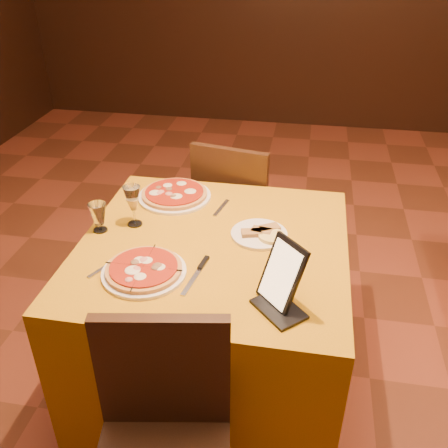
% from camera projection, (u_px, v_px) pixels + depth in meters
% --- Properties ---
extents(floor, '(6.00, 7.00, 0.01)m').
position_uv_depth(floor, '(292.00, 369.00, 2.47)').
color(floor, '#5E2D19').
rests_on(floor, ground).
extents(main_table, '(1.10, 1.10, 0.75)m').
position_uv_depth(main_table, '(214.00, 312.00, 2.26)').
color(main_table, '#BC810C').
rests_on(main_table, floor).
extents(chair_main_far, '(0.50, 0.50, 0.91)m').
position_uv_depth(chair_main_far, '(240.00, 210.00, 2.90)').
color(chair_main_far, black).
rests_on(chair_main_far, floor).
extents(pizza_near, '(0.32, 0.32, 0.03)m').
position_uv_depth(pizza_near, '(144.00, 270.00, 1.88)').
color(pizza_near, white).
rests_on(pizza_near, main_table).
extents(pizza_far, '(0.35, 0.35, 0.03)m').
position_uv_depth(pizza_far, '(175.00, 195.00, 2.39)').
color(pizza_far, white).
rests_on(pizza_far, main_table).
extents(cutlet_dish, '(0.24, 0.24, 0.03)m').
position_uv_depth(cutlet_dish, '(259.00, 233.00, 2.11)').
color(cutlet_dish, white).
rests_on(cutlet_dish, main_table).
extents(wine_glass, '(0.08, 0.08, 0.19)m').
position_uv_depth(wine_glass, '(133.00, 206.00, 2.14)').
color(wine_glass, '#E5CB82').
rests_on(wine_glass, main_table).
extents(water_glass, '(0.09, 0.09, 0.13)m').
position_uv_depth(water_glass, '(99.00, 218.00, 2.11)').
color(water_glass, white).
rests_on(water_glass, main_table).
extents(tablet, '(0.18, 0.18, 0.23)m').
position_uv_depth(tablet, '(282.00, 274.00, 1.69)').
color(tablet, black).
rests_on(tablet, main_table).
extents(knife, '(0.06, 0.24, 0.01)m').
position_uv_depth(knife, '(195.00, 277.00, 1.86)').
color(knife, silver).
rests_on(knife, main_table).
extents(fork_near, '(0.08, 0.13, 0.01)m').
position_uv_depth(fork_near, '(102.00, 269.00, 1.91)').
color(fork_near, silver).
rests_on(fork_near, main_table).
extents(fork_far, '(0.05, 0.16, 0.01)m').
position_uv_depth(fork_far, '(221.00, 208.00, 2.31)').
color(fork_far, silver).
rests_on(fork_far, main_table).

